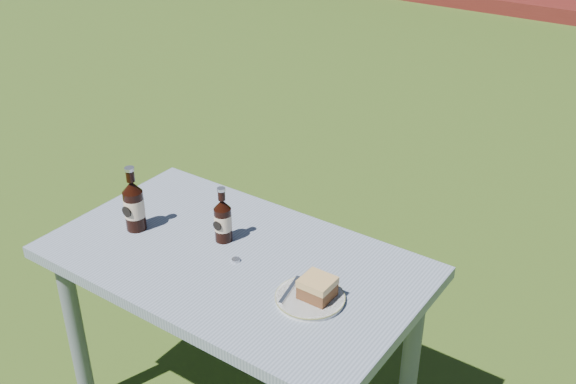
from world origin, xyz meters
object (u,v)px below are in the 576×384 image
Objects in this scene: cake_slice at (317,288)px; cola_bottle_far at (134,205)px; plate at (310,298)px; cola_bottle_near at (223,220)px; cafe_table at (235,283)px.

cake_slice is 0.72m from cola_bottle_far.
plate is 0.04m from cake_slice.
cake_slice is 0.47× the size of cola_bottle_near.
cake_slice reaches higher than cafe_table.
cola_bottle_far is at bearing -178.31° from cake_slice.
cake_slice is at bearing 1.69° from cola_bottle_far.
cake_slice is (0.34, -0.03, 0.15)m from cafe_table.
cola_bottle_far reaches higher than plate.
cafe_table is 6.17× the size of cola_bottle_near.
cola_bottle_far is (-0.70, -0.01, 0.08)m from plate.
plate is 0.88× the size of cola_bottle_far.
plate is at bearing -8.07° from cafe_table.
plate is at bearing -148.47° from cake_slice.
cola_bottle_near is at bearing 165.74° from plate.
cafe_table is 13.04× the size of cake_slice.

